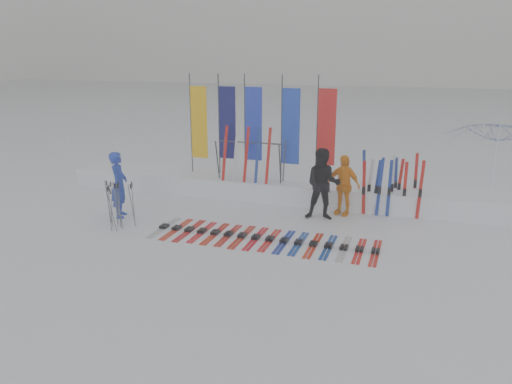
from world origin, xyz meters
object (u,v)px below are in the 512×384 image
(tent_canopy, at_px, (495,166))
(ski_row, at_px, (263,238))
(ski_rack, at_px, (251,155))
(person_black, at_px, (323,184))
(person_blue, at_px, (119,185))
(person_yellow, at_px, (343,185))

(tent_canopy, distance_m, ski_row, 7.11)
(tent_canopy, bearing_deg, ski_rack, -171.89)
(person_black, xyz_separation_m, ski_row, (-1.08, -2.03, -0.95))
(ski_row, relative_size, ski_rack, 2.73)
(person_blue, bearing_deg, person_yellow, -91.42)
(person_blue, xyz_separation_m, person_yellow, (5.84, 2.13, -0.06))
(person_yellow, bearing_deg, ski_rack, -173.46)
(person_yellow, height_order, tent_canopy, tent_canopy)
(person_yellow, distance_m, tent_canopy, 4.36)
(person_blue, bearing_deg, ski_rack, -67.45)
(person_blue, height_order, person_black, person_black)
(tent_canopy, bearing_deg, person_blue, -159.00)
(person_black, bearing_deg, ski_rack, 145.43)
(ski_rack, bearing_deg, person_blue, -135.96)
(person_black, height_order, ski_row, person_black)
(person_blue, height_order, person_yellow, person_blue)
(person_black, distance_m, tent_canopy, 5.01)
(tent_canopy, distance_m, ski_rack, 7.03)
(tent_canopy, height_order, ski_rack, tent_canopy)
(person_blue, xyz_separation_m, ski_row, (4.30, -0.49, -0.88))
(person_blue, bearing_deg, ski_row, -117.92)
(person_yellow, height_order, ski_rack, ski_rack)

